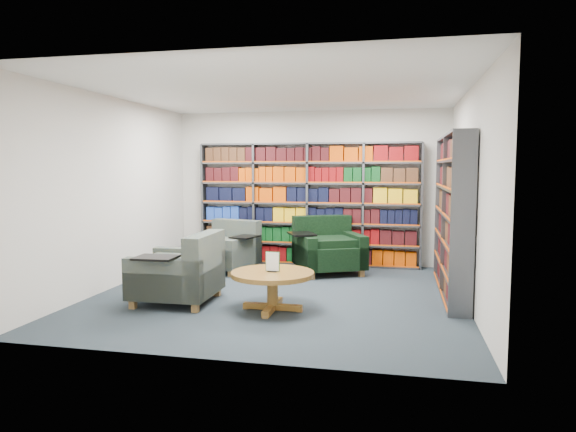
% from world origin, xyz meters
% --- Properties ---
extents(room_shell, '(5.02, 5.02, 2.82)m').
position_xyz_m(room_shell, '(0.00, 0.00, 1.40)').
color(room_shell, black).
rests_on(room_shell, ground).
extents(bookshelf_back, '(4.00, 0.28, 2.20)m').
position_xyz_m(bookshelf_back, '(0.00, 2.34, 1.10)').
color(bookshelf_back, '#47494F').
rests_on(bookshelf_back, ground).
extents(bookshelf_right, '(0.28, 2.50, 2.20)m').
position_xyz_m(bookshelf_right, '(2.34, 0.60, 1.10)').
color(bookshelf_right, '#47494F').
rests_on(bookshelf_right, ground).
extents(chair_teal_left, '(1.22, 1.15, 0.85)m').
position_xyz_m(chair_teal_left, '(-1.27, 1.55, 0.34)').
color(chair_teal_left, '#0C1E3B').
rests_on(chair_teal_left, ground).
extents(chair_green_right, '(1.38, 1.37, 0.93)m').
position_xyz_m(chair_green_right, '(0.43, 1.73, 0.38)').
color(chair_green_right, black).
rests_on(chair_green_right, ground).
extents(chair_teal_front, '(1.03, 1.19, 0.92)m').
position_xyz_m(chair_teal_front, '(-1.13, -0.65, 0.37)').
color(chair_teal_front, '#0C1E3B').
rests_on(chair_teal_front, ground).
extents(coffee_table, '(1.03, 1.03, 0.72)m').
position_xyz_m(coffee_table, '(0.10, -0.78, 0.39)').
color(coffee_table, olive).
rests_on(coffee_table, ground).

